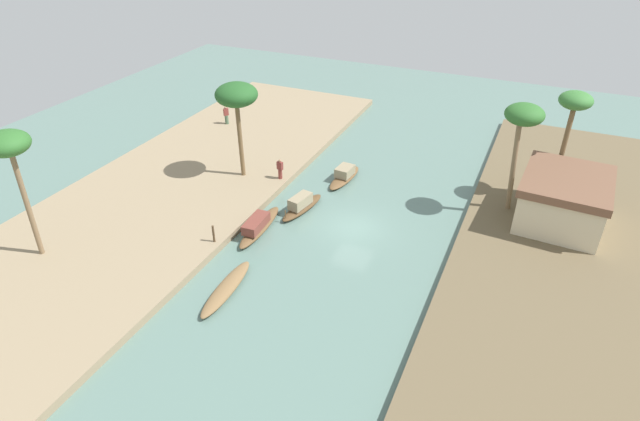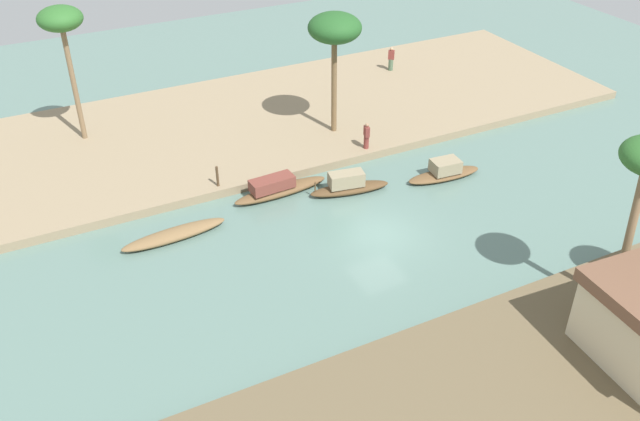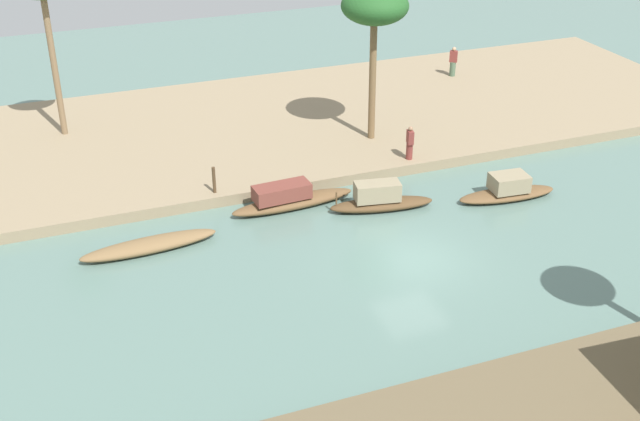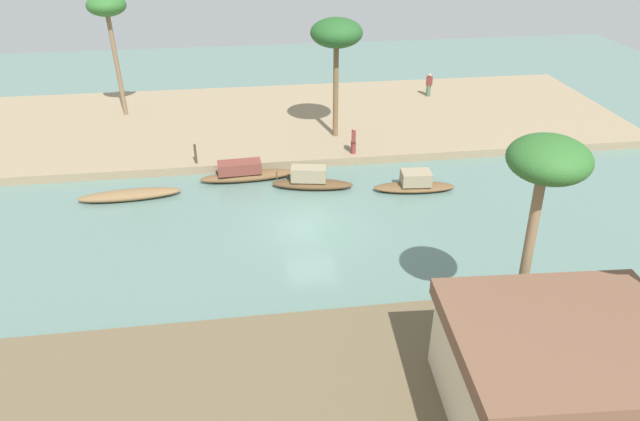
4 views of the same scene
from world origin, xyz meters
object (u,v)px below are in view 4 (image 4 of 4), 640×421
sampan_with_red_awning (130,195)px  person_on_near_bank (429,86)px  person_by_mooring (353,141)px  palm_tree_left_near (337,35)px  sampan_open_hull (311,181)px  sampan_upstream_small (246,173)px  palm_tree_right_tall (547,168)px  riverside_building (559,374)px  mooring_post (196,154)px  palm_tree_left_far (107,10)px  sampan_downstream_large (415,184)px

sampan_with_red_awning → person_on_near_bank: (-20.16, -12.82, 1.03)m
person_by_mooring → palm_tree_left_near: (0.61, -2.94, 5.50)m
sampan_open_hull → person_by_mooring: bearing=-122.1°
sampan_upstream_small → person_on_near_bank: bearing=-144.1°
person_on_near_bank → palm_tree_right_tall: 27.07m
person_on_near_bank → palm_tree_left_near: bearing=-103.5°
sampan_open_hull → palm_tree_left_near: palm_tree_left_near is taller
sampan_with_red_awning → riverside_building: (-14.72, 16.58, 1.90)m
sampan_with_red_awning → mooring_post: bearing=-141.7°
palm_tree_left_near → riverside_building: bearing=97.1°
sampan_upstream_small → riverside_building: size_ratio=0.80×
person_by_mooring → riverside_building: bearing=-161.9°
person_on_near_bank → palm_tree_left_far: bearing=-140.0°
person_on_near_bank → riverside_building: bearing=-63.2°
sampan_downstream_large → sampan_with_red_awning: bearing=0.7°
sampan_upstream_small → palm_tree_left_near: bearing=-144.3°
person_on_near_bank → palm_tree_left_far: 23.02m
person_on_near_bank → person_by_mooring: 12.34m
sampan_upstream_small → palm_tree_left_far: bearing=-55.3°
riverside_building → sampan_with_red_awning: bearing=-44.8°
sampan_open_hull → person_by_mooring: person_by_mooring is taller
palm_tree_left_far → sampan_upstream_small: bearing=127.9°
palm_tree_right_tall → person_by_mooring: bearing=-81.1°
sampan_with_red_awning → sampan_open_hull: size_ratio=1.18×
palm_tree_left_far → palm_tree_right_tall: (-17.05, 24.92, -0.48)m
sampan_upstream_small → sampan_open_hull: size_ratio=1.21×
sampan_open_hull → palm_tree_left_near: size_ratio=0.62×
mooring_post → palm_tree_left_near: (-8.58, -3.09, 5.69)m
sampan_with_red_awning → riverside_building: bearing=128.0°
person_on_near_bank → palm_tree_right_tall: bearing=-63.8°
sampan_downstream_large → person_on_near_bank: (-5.07, -13.94, 0.87)m
palm_tree_left_near → riverside_building: size_ratio=1.07×
sampan_upstream_small → palm_tree_right_tall: palm_tree_right_tall is taller
sampan_open_hull → palm_tree_right_tall: size_ratio=0.60×
sampan_open_hull → person_on_near_bank: size_ratio=2.60×
person_on_near_bank → palm_tree_left_near: palm_tree_left_near is taller
sampan_downstream_large → person_on_near_bank: 14.86m
sampan_open_hull → person_by_mooring: (-2.93, -3.21, 0.80)m
sampan_open_hull → sampan_with_red_awning: bearing=9.9°
person_on_near_bank → riverside_building: size_ratio=0.26×
palm_tree_left_far → palm_tree_right_tall: palm_tree_left_far is taller
sampan_downstream_large → palm_tree_left_far: (17.07, -12.90, 7.11)m
sampan_downstream_large → palm_tree_left_far: bearing=-32.1°
sampan_with_red_awning → sampan_upstream_small: sampan_upstream_small is taller
sampan_downstream_large → palm_tree_left_near: 10.12m
palm_tree_left_near → sampan_downstream_large: bearing=113.9°
sampan_with_red_awning → palm_tree_left_far: palm_tree_left_far is taller
sampan_upstream_small → palm_tree_right_tall: 18.30m
sampan_open_hull → riverside_building: riverside_building is taller
sampan_with_red_awning → mooring_post: size_ratio=4.55×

